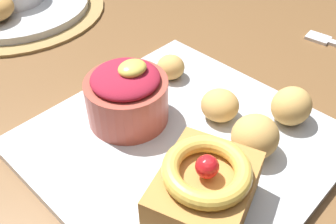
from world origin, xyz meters
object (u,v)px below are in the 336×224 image
object	(u,v)px
back_plate	(16,6)
berry_ramekin	(127,95)
fritter_back	(171,67)
fritter_extra	(291,106)
fritter_middle	(255,136)
fritter_front	(220,105)
front_plate	(181,143)
cake_slice	(204,189)

from	to	relation	value
back_plate	berry_ramekin	bearing A→B (deg)	-98.92
fritter_back	fritter_extra	distance (m)	0.16
fritter_back	back_plate	xyz separation A→B (m)	(-0.03, 0.34, -0.02)
back_plate	fritter_back	bearing A→B (deg)	-84.14
fritter_extra	berry_ramekin	bearing A→B (deg)	132.50
fritter_middle	fritter_back	bearing A→B (deg)	76.59
fritter_front	fritter_back	distance (m)	0.10
fritter_middle	fritter_back	distance (m)	0.16
front_plate	back_plate	world-z (taller)	back_plate
fritter_front	back_plate	xyz separation A→B (m)	(-0.02, 0.43, -0.02)
cake_slice	fritter_middle	world-z (taller)	cake_slice
fritter_back	fritter_front	bearing A→B (deg)	-100.77
berry_ramekin	fritter_back	bearing A→B (deg)	12.22
fritter_middle	front_plate	bearing A→B (deg)	120.61
berry_ramekin	fritter_middle	world-z (taller)	berry_ramekin
front_plate	fritter_front	bearing A→B (deg)	-6.38
front_plate	fritter_middle	size ratio (longest dim) A/B	5.92
front_plate	fritter_front	distance (m)	0.06
cake_slice	fritter_extra	world-z (taller)	cake_slice
berry_ramekin	back_plate	world-z (taller)	berry_ramekin
cake_slice	fritter_back	world-z (taller)	cake_slice
fritter_front	fritter_extra	size ratio (longest dim) A/B	0.91
front_plate	berry_ramekin	distance (m)	0.08
fritter_front	back_plate	distance (m)	0.43
fritter_front	front_plate	bearing A→B (deg)	173.62
berry_ramekin	fritter_back	xyz separation A→B (m)	(0.09, 0.02, -0.02)
fritter_extra	back_plate	bearing A→B (deg)	97.83
berry_ramekin	fritter_extra	distance (m)	0.18
fritter_front	fritter_middle	distance (m)	0.06
fritter_extra	back_plate	xyz separation A→B (m)	(-0.07, 0.49, -0.02)
front_plate	fritter_extra	size ratio (longest dim) A/B	6.12
cake_slice	fritter_middle	bearing A→B (deg)	5.10
cake_slice	berry_ramekin	distance (m)	0.15
fritter_middle	berry_ramekin	bearing A→B (deg)	112.06
front_plate	fritter_extra	bearing A→B (deg)	-31.72
front_plate	fritter_middle	xyz separation A→B (m)	(0.04, -0.07, 0.03)
fritter_front	back_plate	bearing A→B (deg)	92.22
fritter_extra	front_plate	bearing A→B (deg)	148.28
berry_ramekin	fritter_extra	size ratio (longest dim) A/B	1.91
fritter_back	fritter_extra	size ratio (longest dim) A/B	0.75
front_plate	fritter_middle	bearing A→B (deg)	-59.39
cake_slice	fritter_front	bearing A→B (deg)	31.46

